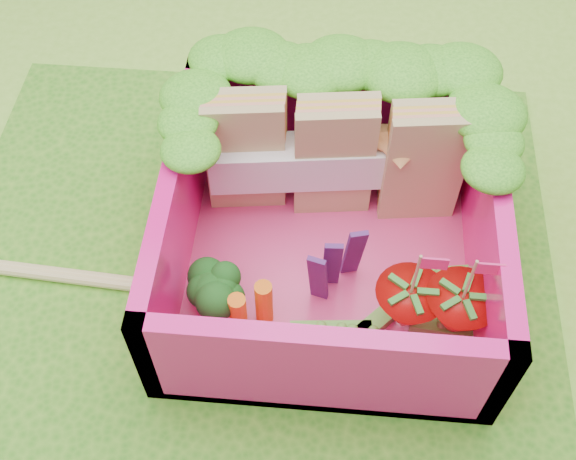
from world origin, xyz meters
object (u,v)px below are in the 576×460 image
(sandwich_stack, at_px, (336,157))
(broccoli, at_px, (211,289))
(bento_box, at_px, (330,229))
(strawberry_right, at_px, (456,315))
(strawberry_left, at_px, (407,309))
(chopsticks, at_px, (21,270))

(sandwich_stack, height_order, broccoli, sandwich_stack)
(sandwich_stack, bearing_deg, bento_box, -91.03)
(bento_box, distance_m, broccoli, 0.52)
(sandwich_stack, relative_size, strawberry_right, 2.12)
(strawberry_left, height_order, chopsticks, strawberry_left)
(broccoli, relative_size, strawberry_left, 0.66)
(bento_box, bearing_deg, broccoli, -147.55)
(strawberry_left, xyz_separation_m, chopsticks, (-1.60, 0.15, -0.16))
(chopsticks, bearing_deg, strawberry_left, -5.25)
(sandwich_stack, relative_size, strawberry_left, 2.15)
(broccoli, distance_m, strawberry_right, 0.94)
(strawberry_right, bearing_deg, chopsticks, 175.00)
(sandwich_stack, distance_m, broccoli, 0.77)
(strawberry_left, bearing_deg, chopsticks, 174.75)
(broccoli, relative_size, strawberry_right, 0.65)
(sandwich_stack, relative_size, broccoli, 3.27)
(strawberry_left, bearing_deg, strawberry_right, -2.86)
(sandwich_stack, xyz_separation_m, broccoli, (-0.45, -0.61, -0.12))
(strawberry_left, bearing_deg, bento_box, 137.17)
(bento_box, height_order, chopsticks, bento_box)
(chopsticks, bearing_deg, sandwich_stack, 20.02)
(broccoli, xyz_separation_m, chopsticks, (-0.85, 0.14, -0.19))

